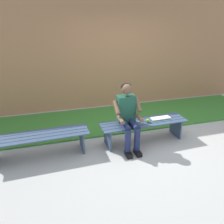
{
  "coord_description": "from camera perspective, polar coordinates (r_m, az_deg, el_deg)",
  "views": [
    {
      "loc": [
        1.71,
        3.73,
        2.37
      ],
      "look_at": [
        0.7,
        0.15,
        0.78
      ],
      "focal_mm": 36.44,
      "sensor_mm": 36.0,
      "label": 1
    }
  ],
  "objects": [
    {
      "name": "ground_plane",
      "position": [
        3.7,
        -0.93,
        -17.13
      ],
      "size": [
        10.0,
        7.0,
        0.04
      ],
      "primitive_type": "cube",
      "color": "#B2B2AD"
    },
    {
      "name": "grass_strip",
      "position": [
        5.49,
        -6.76,
        -2.48
      ],
      "size": [
        9.0,
        1.6,
        0.03
      ],
      "primitive_type": "cube",
      "color": "#387A2D",
      "rests_on": "ground"
    },
    {
      "name": "brick_wall",
      "position": [
        6.15,
        -4.38,
        14.59
      ],
      "size": [
        9.5,
        0.24,
        2.93
      ],
      "primitive_type": "cube",
      "color": "#B27A51",
      "rests_on": "ground"
    },
    {
      "name": "bench_near",
      "position": [
        4.58,
        7.92,
        -3.54
      ],
      "size": [
        1.76,
        0.51,
        0.43
      ],
      "rotation": [
        0.0,
        0.0,
        0.04
      ],
      "color": "#384C6B",
      "rests_on": "ground"
    },
    {
      "name": "bench_far",
      "position": [
        4.26,
        -17.69,
        -6.66
      ],
      "size": [
        1.76,
        0.51,
        0.43
      ],
      "rotation": [
        0.0,
        0.0,
        0.04
      ],
      "color": "#384C6B",
      "rests_on": "ground"
    },
    {
      "name": "person_seated",
      "position": [
        4.22,
        4.01,
        -0.6
      ],
      "size": [
        0.5,
        0.69,
        1.24
      ],
      "color": "#1E513D",
      "rests_on": "ground"
    },
    {
      "name": "apple",
      "position": [
        4.51,
        9.02,
        -2.12
      ],
      "size": [
        0.08,
        0.08,
        0.08
      ],
      "primitive_type": "sphere",
      "color": "#72B738",
      "rests_on": "bench_near"
    },
    {
      "name": "book_open",
      "position": [
        4.72,
        12.1,
        -1.53
      ],
      "size": [
        0.42,
        0.17,
        0.02
      ],
      "rotation": [
        0.0,
        0.0,
        0.04
      ],
      "color": "white",
      "rests_on": "bench_near"
    }
  ]
}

